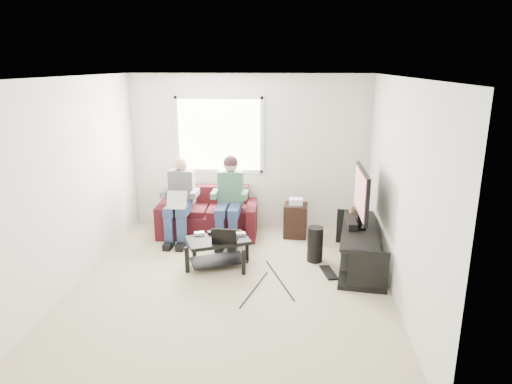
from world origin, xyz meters
TOP-DOWN VIEW (x-y plane):
  - floor at (0.00, 0.00)m, footprint 4.50×4.50m
  - ceiling at (0.00, 0.00)m, footprint 4.50×4.50m
  - wall_back at (0.00, 2.25)m, footprint 4.50×0.00m
  - wall_front at (0.00, -2.25)m, footprint 4.50×0.00m
  - wall_left at (-2.00, 0.00)m, footprint 0.00×4.50m
  - wall_right at (2.00, 0.00)m, footprint 0.00×4.50m
  - window at (-0.50, 2.23)m, footprint 1.48×0.04m
  - sofa at (-0.64, 1.81)m, footprint 1.65×0.84m
  - person_left at (-1.04, 1.55)m, footprint 0.40×0.71m
  - person_right at (-0.24, 1.57)m, footprint 0.40×0.71m
  - laptop_silver at (-1.04, 1.29)m, footprint 0.34×0.25m
  - coffee_table at (-0.27, 0.54)m, footprint 0.97×0.80m
  - laptop_black at (-0.15, 0.46)m, footprint 0.39×0.32m
  - controller_a at (-0.55, 0.66)m, footprint 0.16×0.13m
  - controller_b at (-0.37, 0.72)m, footprint 0.16×0.13m
  - controller_c at (0.03, 0.69)m, footprint 0.16×0.13m
  - tv_stand at (1.70, 0.75)m, footprint 0.72×1.72m
  - tv at (1.70, 0.85)m, footprint 0.12×1.10m
  - soundbar at (1.58, 0.85)m, footprint 0.12×0.50m
  - drink_cup at (1.65, 1.38)m, footprint 0.08×0.08m
  - console_white at (1.70, 0.35)m, footprint 0.30×0.22m
  - console_grey at (1.70, 1.05)m, footprint 0.34×0.26m
  - console_black at (1.70, 0.70)m, footprint 0.38×0.30m
  - subwoofer at (1.09, 0.84)m, footprint 0.22×0.22m
  - keyboard_floor at (1.27, 0.44)m, footprint 0.24×0.45m
  - end_table at (0.81, 1.80)m, footprint 0.37×0.37m

SIDE VIEW (x-z plane):
  - floor at x=0.00m, z-range 0.00..0.00m
  - keyboard_floor at x=1.27m, z-range 0.00..0.02m
  - tv_stand at x=1.70m, z-range -0.03..0.52m
  - subwoofer at x=1.09m, z-range 0.00..0.51m
  - end_table at x=0.81m, z-range -0.03..0.61m
  - sofa at x=-0.64m, z-range -0.09..0.67m
  - coffee_table at x=-0.27m, z-range 0.10..0.51m
  - console_white at x=1.70m, z-range 0.29..0.35m
  - console_black at x=1.70m, z-range 0.29..0.36m
  - console_grey at x=1.70m, z-range 0.29..0.37m
  - controller_a at x=-0.55m, z-range 0.42..0.46m
  - controller_b at x=-0.37m, z-range 0.42..0.46m
  - controller_c at x=0.03m, z-range 0.42..0.46m
  - laptop_black at x=-0.15m, z-range 0.42..0.66m
  - soundbar at x=1.58m, z-range 0.55..0.65m
  - drink_cup at x=1.65m, z-range 0.55..0.67m
  - laptop_silver at x=-1.04m, z-range 0.56..0.80m
  - person_left at x=-1.04m, z-range 0.06..1.36m
  - person_right at x=-0.24m, z-range 0.09..1.44m
  - tv at x=1.70m, z-range 0.61..1.42m
  - wall_back at x=0.00m, z-range -0.95..3.55m
  - wall_front at x=0.00m, z-range -0.95..3.55m
  - wall_left at x=-2.00m, z-range -0.95..3.55m
  - wall_right at x=2.00m, z-range -0.95..3.55m
  - window at x=-0.50m, z-range 0.96..2.24m
  - ceiling at x=0.00m, z-range 2.60..2.60m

